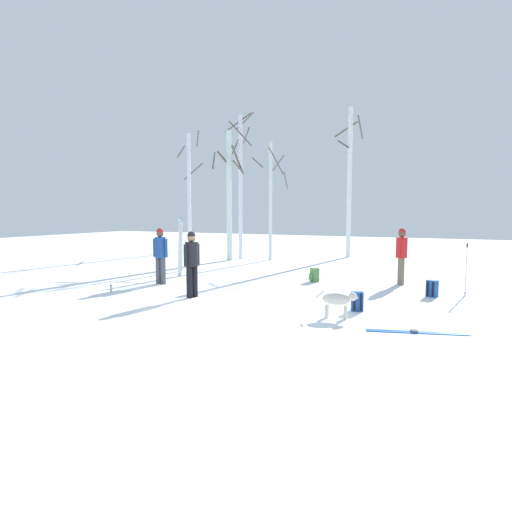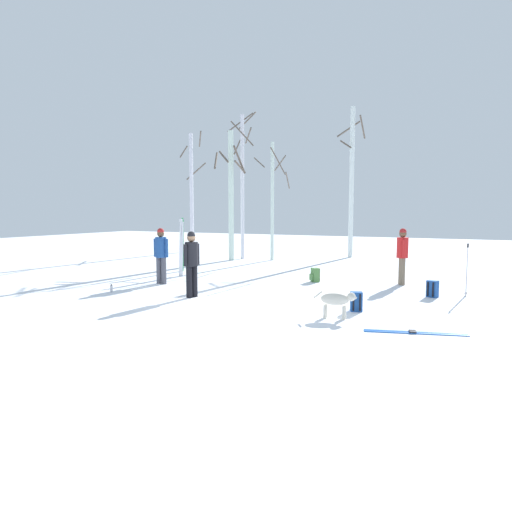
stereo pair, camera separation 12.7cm
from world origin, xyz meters
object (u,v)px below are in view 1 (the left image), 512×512
ski_pair_lying_0 (417,332)px  backpack_2 (357,301)px  backpack_0 (432,289)px  birch_tree_2 (240,182)px  backpack_1 (314,275)px  ski_pair_planted_0 (181,245)px  ski_poles_0 (466,268)px  water_bottle_0 (111,289)px  person_1 (192,260)px  person_2 (401,252)px  birch_tree_0 (189,190)px  birch_tree_4 (349,180)px  person_0 (160,252)px  ski_pair_planted_1 (180,248)px  birch_tree_3 (271,198)px  birch_tree_1 (229,193)px  dog (338,300)px

ski_pair_lying_0 → backpack_2: backpack_2 is taller
backpack_0 → birch_tree_2: birch_tree_2 is taller
backpack_2 → birch_tree_2: (-7.60, 8.99, 3.34)m
backpack_1 → backpack_2: size_ratio=1.00×
ski_pair_planted_0 → ski_poles_0: size_ratio=1.43×
backpack_1 → water_bottle_0: (-4.43, -4.27, -0.11)m
person_1 → person_2: size_ratio=1.00×
backpack_2 → water_bottle_0: size_ratio=2.03×
birch_tree_0 → birch_tree_4: bearing=3.4°
person_1 → ski_pair_lying_0: size_ratio=0.94×
ski_poles_0 → person_0: bearing=-167.5°
person_2 → person_0: bearing=-155.2°
person_2 → backpack_0: person_2 is taller
ski_pair_planted_1 → backpack_2: bearing=-23.3°
ski_pair_planted_1 → ski_pair_lying_0: bearing=-27.7°
person_1 → birch_tree_0: birch_tree_0 is taller
birch_tree_2 → birch_tree_4: birch_tree_4 is taller
backpack_0 → ski_pair_planted_1: bearing=177.4°
ski_pair_planted_0 → birch_tree_3: (1.41, 4.99, 1.82)m
ski_pair_lying_0 → birch_tree_1: size_ratio=0.32×
person_1 → backpack_2: person_1 is taller
ski_pair_planted_0 → ski_poles_0: bearing=-5.3°
person_2 → birch_tree_0: size_ratio=0.26×
ski_pair_planted_0 → person_2: bearing=2.2°
birch_tree_4 → backpack_2: bearing=-74.7°
birch_tree_1 → birch_tree_4: (4.51, 3.67, 0.65)m
birch_tree_3 → dog: bearing=-59.2°
person_0 → birch_tree_0: (-5.64, 10.11, 2.36)m
backpack_2 → birch_tree_4: (-3.25, 11.87, 3.47)m
backpack_0 → birch_tree_0: bearing=146.6°
water_bottle_0 → birch_tree_2: size_ratio=0.03×
ski_pair_lying_0 → backpack_2: size_ratio=4.14×
birch_tree_0 → person_1: bearing=-56.2°
ski_pair_planted_0 → birch_tree_3: size_ratio=0.38×
person_1 → birch_tree_2: bearing=110.0°
backpack_1 → water_bottle_0: backpack_1 is taller
backpack_0 → person_2: bearing=120.9°
ski_poles_0 → backpack_2: bearing=-124.4°
water_bottle_0 → dog: bearing=-2.9°
birch_tree_3 → birch_tree_0: bearing=158.4°
person_2 → dog: size_ratio=1.93×
birch_tree_2 → ski_pair_planted_1: bearing=-82.4°
person_1 → birch_tree_1: 9.33m
person_2 → birch_tree_2: 9.54m
ski_pair_lying_0 → birch_tree_2: size_ratio=0.27×
ski_pair_lying_0 → birch_tree_0: 18.81m
person_0 → birch_tree_1: 7.38m
ski_poles_0 → backpack_2: ski_poles_0 is taller
person_1 → birch_tree_2: (-3.35, 9.20, 2.57)m
person_1 → backpack_0: person_1 is taller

